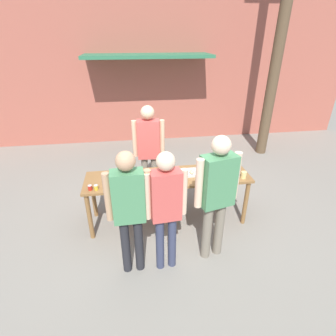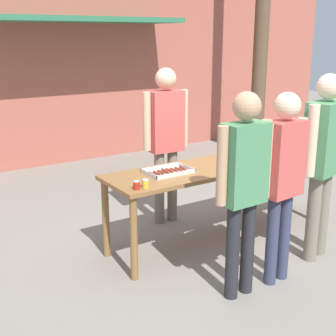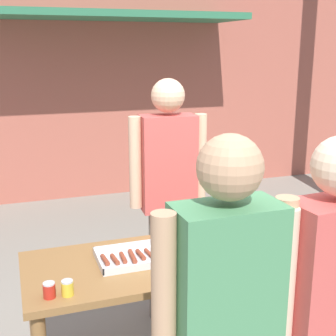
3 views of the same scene
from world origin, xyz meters
name	(u,v)px [view 1 (image 1 of 3)]	position (x,y,z in m)	size (l,w,h in m)	color
ground_plane	(168,219)	(0.00, 0.00, 0.00)	(24.00, 24.00, 0.00)	gray
building_facade_back	(147,60)	(0.00, 3.98, 2.26)	(12.00, 1.11, 4.50)	#A85647
serving_table	(168,181)	(0.00, 0.00, 0.76)	(2.63, 0.70, 0.85)	brown
food_tray_sausages	(126,178)	(-0.67, 0.03, 0.86)	(0.45, 0.30, 0.04)	silver
food_tray_buns	(189,173)	(0.35, 0.03, 0.87)	(0.42, 0.26, 0.06)	silver
condiment_jar_mustard	(90,188)	(-1.18, -0.24, 0.89)	(0.06, 0.06, 0.08)	#B22319
condiment_jar_ketchup	(96,187)	(-1.10, -0.25, 0.89)	(0.06, 0.06, 0.08)	gold
beer_cup	(244,175)	(1.17, -0.23, 0.91)	(0.08, 0.08, 0.11)	#DBC67A
person_server_behind_table	(149,145)	(-0.24, 0.73, 1.11)	(0.57, 0.24, 1.82)	#756B5B
person_customer_holding_hotdog	(129,205)	(-0.62, -1.00, 1.06)	(0.56, 0.23, 1.76)	#232328
person_customer_with_cup	(217,190)	(0.51, -0.89, 1.10)	(0.62, 0.34, 1.84)	#756B5B
person_customer_waiting_in_line	(166,203)	(-0.18, -1.01, 1.05)	(0.53, 0.23, 1.73)	#333851
utility_pole	(283,21)	(2.93, 2.52, 3.13)	(1.10, 0.26, 6.14)	brown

